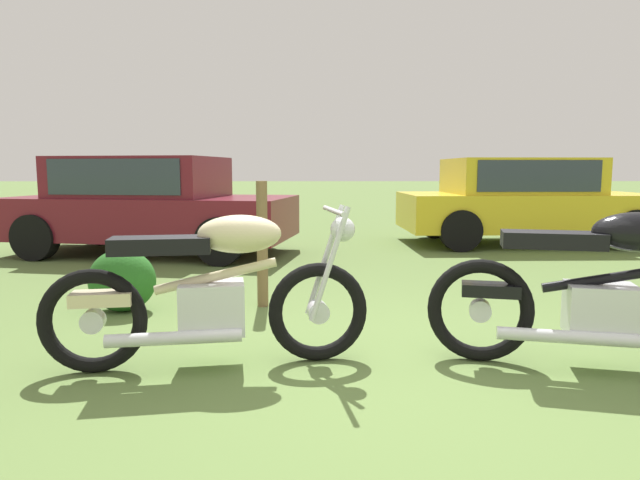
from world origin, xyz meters
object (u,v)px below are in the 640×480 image
(shrub_low, at_px, (122,280))
(motorcycle_cream, at_px, (212,291))
(car_burgundy, at_px, (148,200))
(fence_post_wooden, at_px, (262,244))
(car_yellow, at_px, (523,197))
(motorcycle_black, at_px, (602,292))

(shrub_low, bearing_deg, motorcycle_cream, -53.62)
(car_burgundy, relative_size, fence_post_wooden, 3.77)
(motorcycle_cream, height_order, car_yellow, car_yellow)
(shrub_low, height_order, fence_post_wooden, fence_post_wooden)
(car_burgundy, height_order, shrub_low, car_burgundy)
(motorcycle_black, distance_m, fence_post_wooden, 2.80)
(car_yellow, bearing_deg, motorcycle_cream, -126.01)
(motorcycle_cream, xyz_separation_m, motorcycle_black, (2.41, -0.10, 0.01))
(motorcycle_black, xyz_separation_m, car_yellow, (1.75, 6.03, 0.30))
(motorcycle_cream, height_order, shrub_low, motorcycle_cream)
(motorcycle_cream, bearing_deg, car_yellow, 46.49)
(motorcycle_cream, xyz_separation_m, car_yellow, (4.16, 5.93, 0.31))
(car_yellow, bearing_deg, shrub_low, -140.07)
(motorcycle_black, height_order, fence_post_wooden, fence_post_wooden)
(car_yellow, bearing_deg, car_burgundy, -170.96)
(motorcycle_black, bearing_deg, car_yellow, 87.80)
(car_yellow, relative_size, fence_post_wooden, 3.61)
(motorcycle_cream, relative_size, shrub_low, 3.48)
(car_yellow, bearing_deg, fence_post_wooden, -133.53)
(motorcycle_black, relative_size, car_burgundy, 0.47)
(motorcycle_cream, height_order, car_burgundy, car_burgundy)
(shrub_low, bearing_deg, car_yellow, 40.90)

